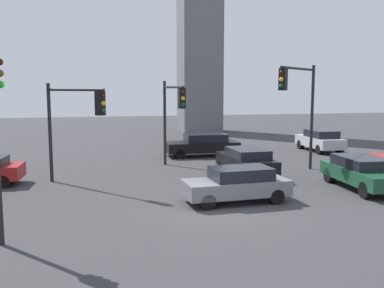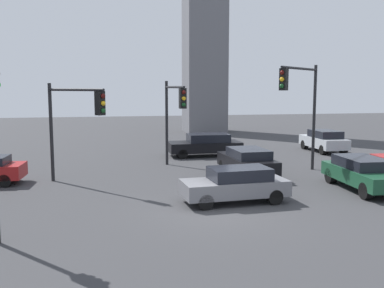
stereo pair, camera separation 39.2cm
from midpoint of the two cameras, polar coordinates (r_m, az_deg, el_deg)
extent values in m
plane|color=#38383A|center=(15.88, 4.38, -8.69)|extent=(106.03, 106.03, 0.00)
cylinder|color=black|center=(24.25, 16.02, 3.27)|extent=(0.16, 0.16, 5.55)
cylinder|color=black|center=(22.28, 14.36, 9.48)|extent=(3.17, 2.87, 0.12)
cube|color=black|center=(20.58, 12.38, 8.20)|extent=(0.45, 0.45, 1.00)
sphere|color=#4C0F0C|center=(20.41, 12.17, 9.06)|extent=(0.20, 0.20, 0.20)
sphere|color=yellow|center=(20.40, 12.15, 8.22)|extent=(0.20, 0.20, 0.20)
sphere|color=#14471E|center=(20.40, 12.12, 7.38)|extent=(0.20, 0.20, 0.20)
cylinder|color=black|center=(21.39, -17.32, 1.41)|extent=(0.16, 0.16, 4.58)
cylinder|color=black|center=(19.82, -14.41, 6.85)|extent=(2.52, 2.85, 0.12)
cube|color=black|center=(18.62, -11.29, 5.22)|extent=(0.45, 0.45, 1.00)
sphere|color=#4C0F0C|center=(18.46, -10.90, 6.15)|extent=(0.20, 0.20, 0.20)
sphere|color=yellow|center=(18.47, -10.87, 5.22)|extent=(0.20, 0.20, 0.20)
sphere|color=#14471E|center=(18.48, -10.85, 4.29)|extent=(0.20, 0.20, 0.20)
cylinder|color=black|center=(24.88, -2.85, 2.71)|extent=(0.16, 0.16, 4.74)
cylinder|color=black|center=(23.09, -1.79, 7.40)|extent=(0.46, 3.53, 0.12)
cube|color=black|center=(21.64, -0.70, 5.95)|extent=(0.35, 0.35, 1.00)
sphere|color=#4C0F0C|center=(21.44, -0.55, 6.74)|extent=(0.20, 0.20, 0.20)
sphere|color=yellow|center=(21.44, -0.55, 5.94)|extent=(0.20, 0.20, 0.20)
sphere|color=#14471E|center=(21.45, -0.55, 5.14)|extent=(0.20, 0.20, 0.20)
cylinder|color=black|center=(25.51, 23.94, -2.41)|extent=(0.70, 0.39, 0.67)
cube|color=#19472D|center=(20.31, 21.95, -3.81)|extent=(2.05, 4.56, 0.60)
cube|color=black|center=(20.41, 21.70, -2.31)|extent=(1.72, 2.58, 0.49)
cylinder|color=black|center=(18.72, 22.29, -5.67)|extent=(0.36, 0.70, 0.68)
cylinder|color=black|center=(22.02, 21.58, -3.74)|extent=(0.36, 0.70, 0.68)
cylinder|color=black|center=(21.32, 18.12, -3.94)|extent=(0.36, 0.70, 0.68)
cube|color=#ADB2B7|center=(31.53, 17.06, 0.25)|extent=(1.78, 4.04, 0.67)
cube|color=black|center=(31.29, 17.27, 1.22)|extent=(1.56, 2.26, 0.53)
cylinder|color=black|center=(32.45, 14.77, -0.08)|extent=(0.32, 0.65, 0.64)
cylinder|color=black|center=(33.11, 17.01, -0.01)|extent=(0.32, 0.65, 0.64)
cylinder|color=black|center=(30.04, 17.06, -0.74)|extent=(0.32, 0.65, 0.64)
cylinder|color=black|center=(30.75, 19.43, -0.65)|extent=(0.32, 0.65, 0.64)
cube|color=black|center=(22.05, 7.65, -2.50)|extent=(1.96, 4.24, 0.67)
cube|color=black|center=(21.77, 7.87, -1.22)|extent=(1.68, 2.40, 0.47)
cylinder|color=black|center=(23.18, 4.64, -2.81)|extent=(0.35, 0.61, 0.60)
cylinder|color=black|center=(23.68, 8.08, -2.64)|extent=(0.35, 0.61, 0.60)
cylinder|color=black|center=(20.54, 7.13, -4.16)|extent=(0.35, 0.61, 0.60)
cylinder|color=black|center=(21.11, 10.93, -3.93)|extent=(0.35, 0.61, 0.60)
cylinder|color=black|center=(21.08, -22.66, -4.41)|extent=(0.61, 0.34, 0.58)
cylinder|color=black|center=(22.35, -21.73, -3.72)|extent=(0.61, 0.34, 0.58)
cube|color=slate|center=(16.95, 6.19, -5.64)|extent=(4.11, 1.89, 0.59)
cube|color=black|center=(16.92, 6.85, -3.91)|extent=(2.34, 1.58, 0.51)
cylinder|color=black|center=(15.96, 2.46, -7.51)|extent=(0.60, 0.33, 0.58)
cylinder|color=black|center=(17.21, 1.09, -6.40)|extent=(0.60, 0.33, 0.58)
cylinder|color=black|center=(16.97, 11.34, -6.75)|extent=(0.60, 0.33, 0.58)
cylinder|color=black|center=(18.15, 9.44, -5.78)|extent=(0.60, 0.33, 0.58)
cube|color=black|center=(28.14, 2.05, -0.35)|extent=(4.63, 2.00, 0.63)
cube|color=black|center=(28.12, 2.51, 0.77)|extent=(2.60, 1.74, 0.55)
cylinder|color=black|center=(27.10, -0.80, -1.31)|extent=(0.60, 0.36, 0.60)
cylinder|color=black|center=(28.65, -1.37, -0.84)|extent=(0.60, 0.36, 0.60)
cylinder|color=black|center=(27.82, 5.56, -1.12)|extent=(0.60, 0.36, 0.60)
cylinder|color=black|center=(29.33, 4.68, -0.67)|extent=(0.60, 0.36, 0.60)
cube|color=slate|center=(44.27, 1.92, 16.32)|extent=(3.83, 3.83, 22.56)
camera|label=1|loc=(0.20, -89.43, 0.07)|focal=41.04mm
camera|label=2|loc=(0.20, 90.57, -0.07)|focal=41.04mm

